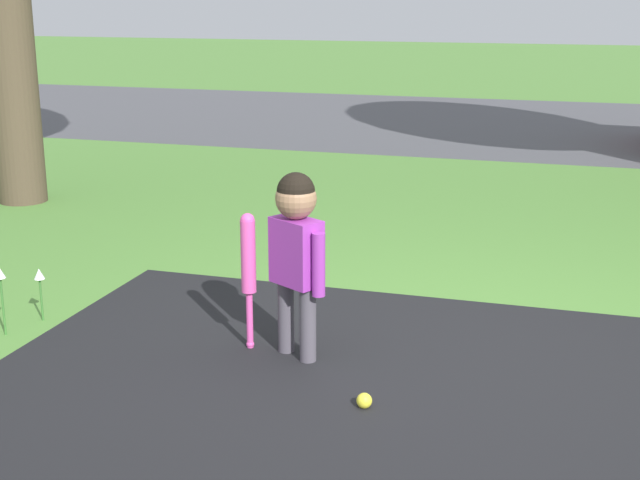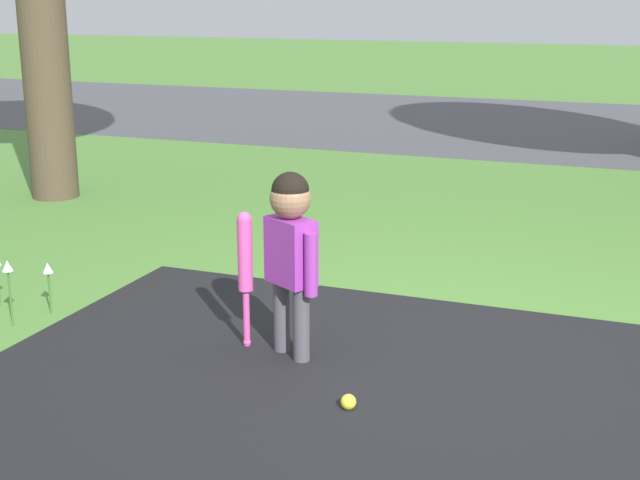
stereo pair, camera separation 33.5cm
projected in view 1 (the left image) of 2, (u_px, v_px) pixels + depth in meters
name	position (u px, v px, depth m)	size (l,w,h in m)	color
ground_plane	(452.00, 367.00, 4.40)	(60.00, 60.00, 0.00)	#518438
street_strip	(549.00, 125.00, 12.44)	(40.00, 6.00, 0.01)	#4C4C51
child	(296.00, 239.00, 4.37)	(0.34, 0.26, 0.95)	#4C4751
baseball_bat	(248.00, 262.00, 4.52)	(0.08, 0.08, 0.72)	#E54CA5
sports_ball	(364.00, 401.00, 3.96)	(0.07, 0.07, 0.07)	yellow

